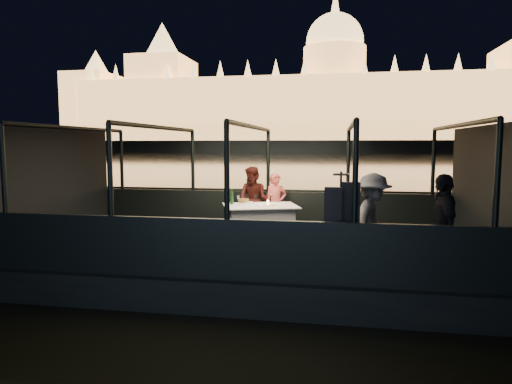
% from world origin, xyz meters
% --- Properties ---
extents(river_water, '(500.00, 500.00, 0.00)m').
position_xyz_m(river_water, '(0.00, 80.00, 0.00)').
color(river_water, black).
rests_on(river_water, ground).
extents(boat_hull, '(8.60, 4.40, 1.00)m').
position_xyz_m(boat_hull, '(0.00, 0.00, 0.00)').
color(boat_hull, black).
rests_on(boat_hull, river_water).
extents(boat_deck, '(8.00, 4.00, 0.04)m').
position_xyz_m(boat_deck, '(0.00, 0.00, 0.48)').
color(boat_deck, black).
rests_on(boat_deck, boat_hull).
extents(gunwale_port, '(8.00, 0.08, 0.90)m').
position_xyz_m(gunwale_port, '(0.00, 2.00, 0.95)').
color(gunwale_port, black).
rests_on(gunwale_port, boat_deck).
extents(gunwale_starboard, '(8.00, 0.08, 0.90)m').
position_xyz_m(gunwale_starboard, '(0.00, -2.00, 0.95)').
color(gunwale_starboard, black).
rests_on(gunwale_starboard, boat_deck).
extents(cabin_glass_port, '(8.00, 0.02, 1.40)m').
position_xyz_m(cabin_glass_port, '(0.00, 2.00, 2.10)').
color(cabin_glass_port, '#99B2B2').
rests_on(cabin_glass_port, gunwale_port).
extents(cabin_glass_starboard, '(8.00, 0.02, 1.40)m').
position_xyz_m(cabin_glass_starboard, '(0.00, -2.00, 2.10)').
color(cabin_glass_starboard, '#99B2B2').
rests_on(cabin_glass_starboard, gunwale_starboard).
extents(cabin_roof_glass, '(8.00, 4.00, 0.02)m').
position_xyz_m(cabin_roof_glass, '(0.00, 0.00, 2.80)').
color(cabin_roof_glass, '#99B2B2').
rests_on(cabin_roof_glass, boat_deck).
extents(end_wall_fore, '(0.02, 4.00, 2.30)m').
position_xyz_m(end_wall_fore, '(-4.00, 0.00, 1.65)').
color(end_wall_fore, black).
rests_on(end_wall_fore, boat_deck).
extents(end_wall_aft, '(0.02, 4.00, 2.30)m').
position_xyz_m(end_wall_aft, '(4.00, 0.00, 1.65)').
color(end_wall_aft, black).
rests_on(end_wall_aft, boat_deck).
extents(canopy_ribs, '(8.00, 4.00, 2.30)m').
position_xyz_m(canopy_ribs, '(0.00, 0.00, 1.65)').
color(canopy_ribs, black).
rests_on(canopy_ribs, boat_deck).
extents(embankment, '(400.00, 140.00, 6.00)m').
position_xyz_m(embankment, '(0.00, 210.00, 1.00)').
color(embankment, '#423D33').
rests_on(embankment, ground).
extents(parliament_building, '(220.00, 32.00, 60.00)m').
position_xyz_m(parliament_building, '(0.00, 175.00, 29.00)').
color(parliament_building, '#F2D18C').
rests_on(parliament_building, embankment).
extents(dining_table_central, '(1.71, 1.45, 0.77)m').
position_xyz_m(dining_table_central, '(0.06, 0.58, 0.89)').
color(dining_table_central, silver).
rests_on(dining_table_central, boat_deck).
extents(chair_port_left, '(0.46, 0.46, 0.87)m').
position_xyz_m(chair_port_left, '(-0.38, 1.37, 0.95)').
color(chair_port_left, black).
rests_on(chair_port_left, boat_deck).
extents(chair_port_right, '(0.54, 0.54, 0.91)m').
position_xyz_m(chair_port_right, '(0.22, 1.43, 0.95)').
color(chair_port_right, black).
rests_on(chair_port_right, boat_deck).
extents(coat_stand, '(0.46, 0.37, 1.59)m').
position_xyz_m(coat_stand, '(1.61, -1.75, 1.40)').
color(coat_stand, black).
rests_on(coat_stand, boat_deck).
extents(person_woman_coral, '(0.57, 0.49, 1.34)m').
position_xyz_m(person_woman_coral, '(0.24, 1.59, 1.25)').
color(person_woman_coral, '#E25A52').
rests_on(person_woman_coral, boat_deck).
extents(person_man_maroon, '(0.85, 0.74, 1.49)m').
position_xyz_m(person_man_maroon, '(-0.26, 1.52, 1.25)').
color(person_man_maroon, '#3E1511').
rests_on(person_man_maroon, boat_deck).
extents(passenger_stripe, '(0.82, 1.12, 1.54)m').
position_xyz_m(passenger_stripe, '(2.10, -1.19, 1.35)').
color(passenger_stripe, silver).
rests_on(passenger_stripe, boat_deck).
extents(passenger_dark, '(0.42, 0.94, 1.57)m').
position_xyz_m(passenger_dark, '(3.06, -1.52, 1.35)').
color(passenger_dark, black).
rests_on(passenger_dark, boat_deck).
extents(wine_bottle, '(0.07, 0.07, 0.30)m').
position_xyz_m(wine_bottle, '(-0.54, 0.64, 1.42)').
color(wine_bottle, '#133416').
rests_on(wine_bottle, dining_table_central).
extents(bread_basket, '(0.28, 0.28, 0.09)m').
position_xyz_m(bread_basket, '(-0.36, 0.94, 1.31)').
color(bread_basket, olive).
rests_on(bread_basket, dining_table_central).
extents(amber_candle, '(0.05, 0.05, 0.07)m').
position_xyz_m(amber_candle, '(0.18, 0.81, 1.31)').
color(amber_candle, '#F98C3E').
rests_on(amber_candle, dining_table_central).
extents(plate_near, '(0.25, 0.25, 0.01)m').
position_xyz_m(plate_near, '(0.25, 0.66, 1.27)').
color(plate_near, silver).
rests_on(plate_near, dining_table_central).
extents(plate_far, '(0.28, 0.28, 0.02)m').
position_xyz_m(plate_far, '(-0.29, 0.97, 1.27)').
color(plate_far, silver).
rests_on(plate_far, dining_table_central).
extents(wine_glass_white, '(0.08, 0.08, 0.18)m').
position_xyz_m(wine_glass_white, '(-0.40, 0.57, 1.36)').
color(wine_glass_white, silver).
rests_on(wine_glass_white, dining_table_central).
extents(wine_glass_red, '(0.08, 0.08, 0.19)m').
position_xyz_m(wine_glass_red, '(0.23, 1.00, 1.36)').
color(wine_glass_red, white).
rests_on(wine_glass_red, dining_table_central).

